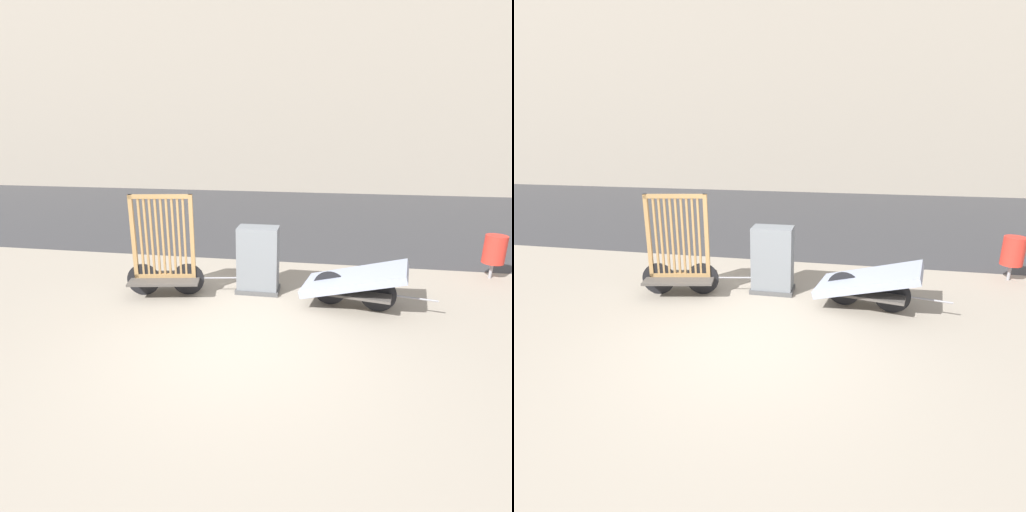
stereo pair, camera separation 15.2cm
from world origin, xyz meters
TOP-DOWN VIEW (x-y plane):
  - ground_plane at (0.00, 0.00)m, footprint 60.00×60.00m
  - road_strip at (0.00, 9.24)m, footprint 56.00×10.97m
  - building_facade at (0.00, 16.73)m, footprint 48.00×4.00m
  - bike_cart_with_bedframe at (-1.66, 1.49)m, footprint 1.98×0.96m
  - bike_cart_with_mattress at (1.66, 1.49)m, footprint 2.21×1.28m
  - utility_cabinet at (-0.03, 1.92)m, footprint 0.79×0.50m
  - trash_bin at (4.51, 3.40)m, footprint 0.41×0.41m

SIDE VIEW (x-z plane):
  - ground_plane at x=0.00m, z-range 0.00..0.00m
  - road_strip at x=0.00m, z-range 0.00..0.01m
  - bike_cart_with_mattress at x=1.66m, z-range 0.06..0.88m
  - utility_cabinet at x=-0.03m, z-range -0.04..1.19m
  - trash_bin at x=4.51m, z-range 0.16..1.05m
  - bike_cart_with_bedframe at x=-1.66m, z-range -0.27..1.57m
  - building_facade at x=0.00m, z-range 0.00..11.41m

